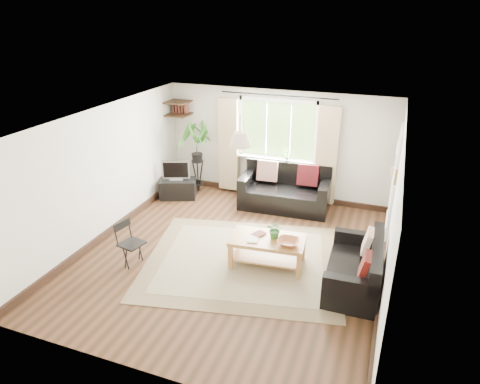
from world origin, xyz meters
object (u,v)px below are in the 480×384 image
(sofa_back, at_px, (285,188))
(folding_chair, at_px, (132,245))
(coffee_table, at_px, (267,251))
(palm_stand, at_px, (197,158))
(tv_stand, at_px, (178,189))
(sofa_right, at_px, (354,265))

(sofa_back, xyz_separation_m, folding_chair, (-1.80, -3.04, -0.06))
(coffee_table, bearing_deg, palm_stand, 135.07)
(sofa_back, bearing_deg, folding_chair, -123.54)
(tv_stand, distance_m, palm_stand, 0.82)
(tv_stand, xyz_separation_m, palm_stand, (0.28, 0.48, 0.60))
(sofa_right, distance_m, tv_stand, 4.57)
(palm_stand, bearing_deg, coffee_table, -44.93)
(palm_stand, height_order, folding_chair, palm_stand)
(tv_stand, relative_size, palm_stand, 0.48)
(sofa_back, relative_size, tv_stand, 2.36)
(sofa_back, xyz_separation_m, tv_stand, (-2.39, -0.33, -0.23))
(sofa_back, xyz_separation_m, palm_stand, (-2.11, 0.15, 0.38))
(sofa_right, bearing_deg, folding_chair, -80.74)
(coffee_table, height_order, palm_stand, palm_stand)
(palm_stand, bearing_deg, folding_chair, -84.38)
(tv_stand, height_order, folding_chair, folding_chair)
(sofa_back, xyz_separation_m, coffee_table, (0.30, -2.26, -0.19))
(sofa_right, height_order, palm_stand, palm_stand)
(coffee_table, distance_m, tv_stand, 3.31)
(coffee_table, xyz_separation_m, folding_chair, (-2.10, -0.78, 0.13))
(tv_stand, bearing_deg, folding_chair, -98.64)
(sofa_back, relative_size, sofa_right, 1.21)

